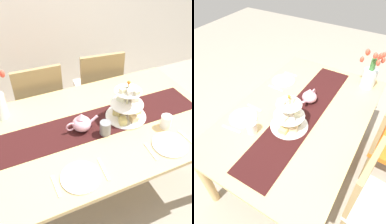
% 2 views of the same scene
% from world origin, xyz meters
% --- Properties ---
extents(ground_plane, '(8.00, 8.00, 0.00)m').
position_xyz_m(ground_plane, '(0.00, 0.00, 0.00)').
color(ground_plane, gray).
extents(dining_table, '(1.66, 1.07, 0.73)m').
position_xyz_m(dining_table, '(0.00, 0.00, 0.64)').
color(dining_table, tan).
rests_on(dining_table, ground_plane).
extents(chair_right, '(0.47, 0.47, 0.91)m').
position_xyz_m(chair_right, '(0.32, 0.76, 0.50)').
color(chair_right, '#9C8254').
rests_on(chair_right, ground_plane).
extents(table_runner, '(1.50, 0.30, 0.00)m').
position_xyz_m(table_runner, '(0.00, 0.02, 0.73)').
color(table_runner, black).
rests_on(table_runner, dining_table).
extents(tiered_cake_stand, '(0.30, 0.30, 0.30)m').
position_xyz_m(tiered_cake_stand, '(0.19, 0.00, 0.81)').
color(tiered_cake_stand, beige).
rests_on(tiered_cake_stand, table_runner).
extents(teapot, '(0.24, 0.13, 0.14)m').
position_xyz_m(teapot, '(-0.16, 0.00, 0.79)').
color(teapot, '#E5A8BC').
rests_on(teapot, table_runner).
extents(tulip_vase, '(0.22, 0.21, 0.40)m').
position_xyz_m(tulip_vase, '(-0.66, 0.38, 0.87)').
color(tulip_vase, silver).
rests_on(tulip_vase, dining_table).
extents(dinner_plate_left, '(0.23, 0.23, 0.01)m').
position_xyz_m(dinner_plate_left, '(-0.32, -0.37, 0.73)').
color(dinner_plate_left, white).
rests_on(dinner_plate_left, dining_table).
extents(fork_left, '(0.02, 0.15, 0.01)m').
position_xyz_m(fork_left, '(-0.46, -0.37, 0.73)').
color(fork_left, silver).
rests_on(fork_left, dining_table).
extents(knife_left, '(0.02, 0.17, 0.01)m').
position_xyz_m(knife_left, '(-0.17, -0.37, 0.73)').
color(knife_left, silver).
rests_on(knife_left, dining_table).
extents(dinner_plate_right, '(0.23, 0.23, 0.01)m').
position_xyz_m(dinner_plate_right, '(0.30, -0.37, 0.73)').
color(dinner_plate_right, white).
rests_on(dinner_plate_right, dining_table).
extents(fork_right, '(0.02, 0.15, 0.01)m').
position_xyz_m(fork_right, '(0.16, -0.37, 0.73)').
color(fork_right, silver).
rests_on(fork_right, dining_table).
extents(knife_right, '(0.03, 0.17, 0.01)m').
position_xyz_m(knife_right, '(0.45, -0.37, 0.73)').
color(knife_right, silver).
rests_on(knife_right, dining_table).
extents(mug_grey, '(0.08, 0.08, 0.09)m').
position_xyz_m(mug_grey, '(-0.03, -0.10, 0.78)').
color(mug_grey, slate).
rests_on(mug_grey, table_runner).
extents(mug_white_text, '(0.08, 0.08, 0.09)m').
position_xyz_m(mug_white_text, '(0.38, -0.21, 0.77)').
color(mug_white_text, white).
rests_on(mug_white_text, dining_table).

